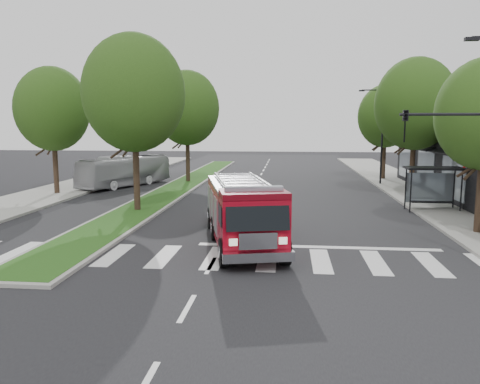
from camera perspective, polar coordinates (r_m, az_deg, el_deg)
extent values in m
plane|color=black|center=(20.96, -1.78, -5.76)|extent=(140.00, 140.00, 0.00)
cube|color=gray|center=(32.09, 23.54, -1.42)|extent=(5.00, 80.00, 0.15)
cube|color=gray|center=(35.08, -23.60, -0.66)|extent=(5.00, 80.00, 0.15)
cube|color=gray|center=(39.46, -6.95, 0.87)|extent=(3.00, 50.00, 0.14)
cube|color=#1C4915|center=(39.45, -6.95, 0.98)|extent=(2.60, 49.50, 0.02)
cylinder|color=black|center=(28.70, 20.09, 0.08)|extent=(0.08, 0.08, 2.50)
cylinder|color=black|center=(29.52, 25.37, 0.00)|extent=(0.08, 0.08, 2.50)
cylinder|color=black|center=(29.86, 19.53, 0.40)|extent=(0.08, 0.08, 2.50)
cylinder|color=black|center=(30.64, 24.63, 0.31)|extent=(0.08, 0.08, 2.50)
cube|color=black|center=(29.51, 22.57, 2.70)|extent=(3.20, 1.60, 0.12)
cube|color=#8C99A5|center=(30.31, 22.07, 0.48)|extent=(2.80, 0.04, 1.80)
cube|color=black|center=(29.75, 22.36, -1.14)|extent=(2.40, 0.40, 0.08)
cylinder|color=black|center=(24.04, 27.22, -0.32)|extent=(0.36, 0.36, 3.74)
cylinder|color=black|center=(35.38, 20.25, 3.06)|extent=(0.36, 0.36, 4.40)
ellipsoid|color=black|center=(35.30, 20.59, 10.02)|extent=(5.60, 5.60, 6.44)
cylinder|color=black|center=(45.12, 17.12, 3.92)|extent=(0.36, 0.36, 3.96)
ellipsoid|color=black|center=(45.03, 17.32, 8.83)|extent=(5.00, 5.00, 5.75)
cylinder|color=black|center=(27.71, -12.52, 2.32)|extent=(0.36, 0.36, 4.62)
ellipsoid|color=black|center=(27.63, -12.81, 11.67)|extent=(5.80, 5.80, 6.67)
cylinder|color=black|center=(41.19, -6.38, 4.16)|extent=(0.36, 0.36, 4.40)
ellipsoid|color=black|center=(41.12, -6.48, 10.15)|extent=(5.60, 5.60, 6.44)
cylinder|color=black|center=(36.37, -21.56, 2.94)|extent=(0.36, 0.36, 4.18)
ellipsoid|color=black|center=(36.26, -21.90, 9.38)|extent=(5.20, 5.20, 5.98)
cube|color=black|center=(17.92, 26.42, 16.36)|extent=(0.45, 0.20, 0.12)
cylinder|color=black|center=(17.63, 25.30, 8.56)|extent=(4.00, 0.10, 0.10)
imported|color=black|center=(17.12, 19.48, 7.57)|extent=(0.18, 0.22, 1.10)
cylinder|color=black|center=(40.92, 16.94, 6.36)|extent=(0.16, 0.16, 8.00)
cylinder|color=black|center=(40.84, 15.90, 11.88)|extent=(1.80, 0.10, 0.10)
cube|color=black|center=(40.70, 14.62, 11.87)|extent=(0.45, 0.20, 0.12)
cube|color=#60050F|center=(20.06, 0.28, -4.98)|extent=(4.20, 8.39, 0.24)
cube|color=maroon|center=(20.60, -0.01, -1.77)|extent=(3.75, 6.52, 1.92)
cube|color=maroon|center=(16.97, 1.65, -3.93)|extent=(2.73, 2.23, 2.01)
cube|color=#B2B2B7|center=(20.45, -0.01, 1.01)|extent=(3.75, 6.52, 0.11)
cylinder|color=#B2B2B7|center=(20.34, -2.42, 1.50)|extent=(1.43, 5.61, 0.10)
cylinder|color=#B2B2B7|center=(20.56, 2.38, 1.57)|extent=(1.43, 5.61, 0.10)
cube|color=silver|center=(16.14, 2.27, -7.90)|extent=(2.50, 0.90, 0.34)
cube|color=#8C99A5|center=(16.75, 1.67, 0.40)|extent=(2.13, 0.82, 0.17)
cylinder|color=black|center=(16.79, -1.95, -7.44)|extent=(0.57, 1.10, 1.05)
cylinder|color=black|center=(17.13, 5.46, -7.15)|extent=(0.57, 1.10, 1.05)
cylinder|color=black|center=(20.68, -3.04, -4.45)|extent=(0.57, 1.10, 1.05)
cylinder|color=black|center=(20.96, 2.99, -4.28)|extent=(0.57, 1.10, 1.05)
cylinder|color=black|center=(22.92, -3.50, -3.21)|extent=(0.57, 1.10, 1.05)
cylinder|color=black|center=(23.17, 1.95, -3.07)|extent=(0.57, 1.10, 1.05)
imported|color=#AAAAAE|center=(39.80, -13.79, 2.50)|extent=(5.58, 9.22, 2.54)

